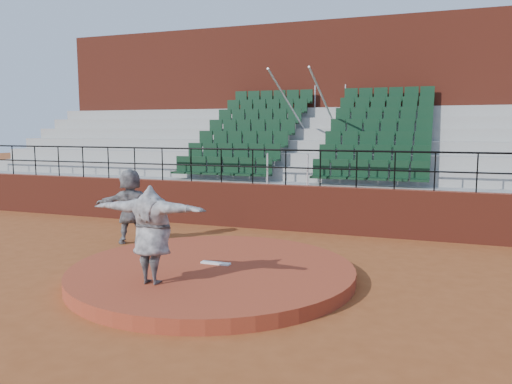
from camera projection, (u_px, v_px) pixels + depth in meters
ground at (213, 278)px, 9.73m from camera, size 90.00×90.00×0.00m
pitchers_mound at (213, 272)px, 9.72m from camera, size 5.50×5.50×0.25m
pitching_rubber at (216, 263)px, 9.84m from camera, size 0.60×0.15×0.03m
boundary_wall at (285, 208)px, 14.32m from camera, size 24.00×0.30×1.30m
wall_railing at (286, 160)px, 14.14m from camera, size 24.04×0.05×1.03m
seating_deck at (315, 170)px, 17.62m from camera, size 24.00×5.97×4.63m
press_box_facade at (337, 113)px, 21.04m from camera, size 24.00×3.00×7.10m
pitcher at (152, 235)px, 8.53m from camera, size 2.12×0.66×1.70m
fielder at (131, 206)px, 12.65m from camera, size 1.83×1.31×1.91m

